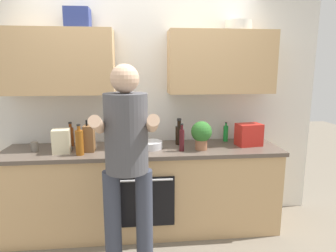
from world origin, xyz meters
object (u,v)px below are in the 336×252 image
object	(u,v)px
bottle_soda	(226,133)
grocery_bag_rice	(61,141)
bottle_juice	(126,136)
potted_herb	(201,133)
bottle_wine	(182,139)
person_standing	(127,156)
mixing_bowl	(150,145)
knife_block	(89,138)
bottle_syrup	(79,142)
bottle_oil	(127,138)
grocery_bag_crisps	(249,135)
cup_stoneware	(35,147)
bottle_vinegar	(71,136)
bottle_soy	(179,134)

from	to	relation	value
bottle_soda	grocery_bag_rice	distance (m)	1.75
bottle_juice	potted_herb	size ratio (longest dim) A/B	0.77
bottle_wine	bottle_juice	world-z (taller)	bottle_wine
person_standing	potted_herb	distance (m)	0.94
person_standing	mixing_bowl	bearing A→B (deg)	73.30
person_standing	mixing_bowl	world-z (taller)	person_standing
bottle_juice	bottle_wine	bearing A→B (deg)	-31.04
knife_block	bottle_wine	bearing A→B (deg)	-5.66
bottle_syrup	bottle_juice	distance (m)	0.57
bottle_juice	knife_block	xyz separation A→B (m)	(-0.35, -0.25, 0.04)
bottle_oil	grocery_bag_crisps	size ratio (longest dim) A/B	1.14
bottle_wine	cup_stoneware	xyz separation A→B (m)	(-1.46, 0.14, -0.07)
grocery_bag_crisps	bottle_vinegar	bearing A→B (deg)	174.72
grocery_bag_crisps	person_standing	bearing A→B (deg)	-150.77
bottle_wine	bottle_oil	xyz separation A→B (m)	(-0.54, 0.12, 0.00)
person_standing	bottle_oil	size ratio (longest dim) A/B	5.99
bottle_soy	cup_stoneware	size ratio (longest dim) A/B	2.93
bottle_soda	mixing_bowl	distance (m)	0.89
mixing_bowl	grocery_bag_rice	world-z (taller)	grocery_bag_rice
bottle_juice	potted_herb	xyz separation A→B (m)	(0.77, -0.30, 0.08)
bottle_oil	bottle_soy	distance (m)	0.57
bottle_syrup	cup_stoneware	distance (m)	0.51
bottle_syrup	bottle_vinegar	distance (m)	0.39
bottle_juice	grocery_bag_crisps	xyz separation A→B (m)	(1.31, -0.19, 0.03)
person_standing	bottle_wine	world-z (taller)	person_standing
bottle_syrup	grocery_bag_crisps	bearing A→B (deg)	6.01
person_standing	mixing_bowl	distance (m)	0.73
bottle_vinegar	potted_herb	bearing A→B (deg)	-11.95
bottle_wine	bottle_soda	xyz separation A→B (m)	(0.55, 0.35, -0.03)
bottle_vinegar	mixing_bowl	bearing A→B (deg)	-12.62
bottle_syrup	grocery_bag_crisps	size ratio (longest dim) A/B	1.17
bottle_juice	bottle_vinegar	world-z (taller)	bottle_vinegar
cup_stoneware	mixing_bowl	xyz separation A→B (m)	(1.15, -0.00, -0.01)
bottle_soy	grocery_bag_rice	bearing A→B (deg)	-170.34
bottle_syrup	bottle_oil	size ratio (longest dim) A/B	1.03
bottle_soda	bottle_vinegar	distance (m)	1.70
bottle_oil	bottle_soy	world-z (taller)	bottle_oil
bottle_soy	bottle_vinegar	distance (m)	1.15
cup_stoneware	person_standing	bearing A→B (deg)	-36.77
person_standing	cup_stoneware	size ratio (longest dim) A/B	18.01
bottle_vinegar	knife_block	xyz separation A→B (m)	(0.23, -0.23, 0.02)
person_standing	bottle_vinegar	xyz separation A→B (m)	(-0.62, 0.88, -0.03)
bottle_vinegar	cup_stoneware	xyz separation A→B (m)	(-0.32, -0.18, -0.06)
bottle_wine	grocery_bag_crisps	xyz separation A→B (m)	(0.74, 0.14, -0.00)
person_standing	knife_block	xyz separation A→B (m)	(-0.39, 0.65, -0.01)
person_standing	bottle_oil	distance (m)	0.68
bottle_wine	bottle_vinegar	xyz separation A→B (m)	(-1.14, 0.32, -0.01)
bottle_wine	bottle_oil	world-z (taller)	bottle_oil
bottle_soda	bottle_vinegar	size ratio (longest dim) A/B	0.85
bottle_oil	mixing_bowl	distance (m)	0.24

